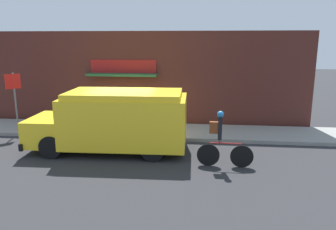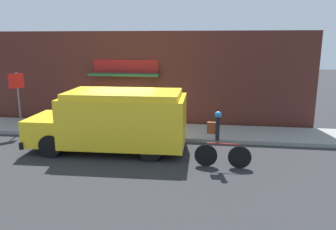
% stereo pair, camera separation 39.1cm
% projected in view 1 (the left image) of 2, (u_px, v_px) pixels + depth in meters
% --- Properties ---
extents(ground_plane, '(70.00, 70.00, 0.00)m').
position_uv_depth(ground_plane, '(123.00, 140.00, 12.98)').
color(ground_plane, '#2B2B2D').
extents(sidewalk, '(28.00, 2.30, 0.15)m').
position_uv_depth(sidewalk, '(130.00, 130.00, 14.07)').
color(sidewalk, gray).
rests_on(sidewalk, ground_plane).
extents(storefront, '(15.74, 0.82, 4.26)m').
position_uv_depth(storefront, '(135.00, 79.00, 14.99)').
color(storefront, '#4C231E').
rests_on(storefront, ground_plane).
extents(school_bus, '(5.57, 2.69, 2.14)m').
position_uv_depth(school_bus, '(115.00, 120.00, 11.47)').
color(school_bus, yellow).
rests_on(school_bus, ground_plane).
extents(cyclist, '(1.74, 0.21, 1.77)m').
position_uv_depth(cyclist, '(222.00, 141.00, 10.06)').
color(cyclist, black).
rests_on(cyclist, ground_plane).
extents(stop_sign_post, '(0.45, 0.45, 2.42)m').
position_uv_depth(stop_sign_post, '(14.00, 92.00, 13.42)').
color(stop_sign_post, slate).
rests_on(stop_sign_post, sidewalk).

